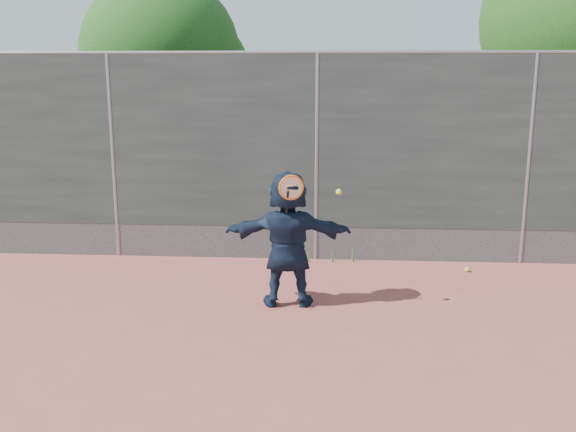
{
  "coord_description": "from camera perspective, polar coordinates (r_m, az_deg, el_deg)",
  "views": [
    {
      "loc": [
        0.19,
        -5.72,
        2.77
      ],
      "look_at": [
        -0.29,
        1.6,
        1.09
      ],
      "focal_mm": 40.0,
      "sensor_mm": 36.0,
      "label": 1
    }
  ],
  "objects": [
    {
      "name": "tree_left",
      "position": [
        12.64,
        -10.46,
        13.48
      ],
      "size": [
        3.15,
        3.0,
        4.53
      ],
      "color": "#382314",
      "rests_on": "ground"
    },
    {
      "name": "ground",
      "position": [
        6.35,
        1.68,
        -12.93
      ],
      "size": [
        80.0,
        80.0,
        0.0
      ],
      "primitive_type": "plane",
      "color": "#9E4C42",
      "rests_on": "ground"
    },
    {
      "name": "weed_clump",
      "position": [
        9.47,
        4.23,
        -3.28
      ],
      "size": [
        0.68,
        0.07,
        0.3
      ],
      "color": "#387226",
      "rests_on": "ground"
    },
    {
      "name": "player",
      "position": [
        7.58,
        -0.0,
        -2.01
      ],
      "size": [
        1.54,
        0.56,
        1.63
      ],
      "primitive_type": "imported",
      "rotation": [
        0.0,
        0.0,
        3.19
      ],
      "color": "#121F33",
      "rests_on": "ground"
    },
    {
      "name": "swing_action",
      "position": [
        7.25,
        0.7,
        2.37
      ],
      "size": [
        0.71,
        0.14,
        0.51
      ],
      "color": "orange",
      "rests_on": "ground"
    },
    {
      "name": "fence",
      "position": [
        9.29,
        2.55,
        5.56
      ],
      "size": [
        20.0,
        0.06,
        3.03
      ],
      "color": "#38423D",
      "rests_on": "ground"
    },
    {
      "name": "ball_ground",
      "position": [
        9.34,
        15.62,
        -4.6
      ],
      "size": [
        0.07,
        0.07,
        0.07
      ],
      "primitive_type": "sphere",
      "color": "#CAEA34",
      "rests_on": "ground"
    }
  ]
}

